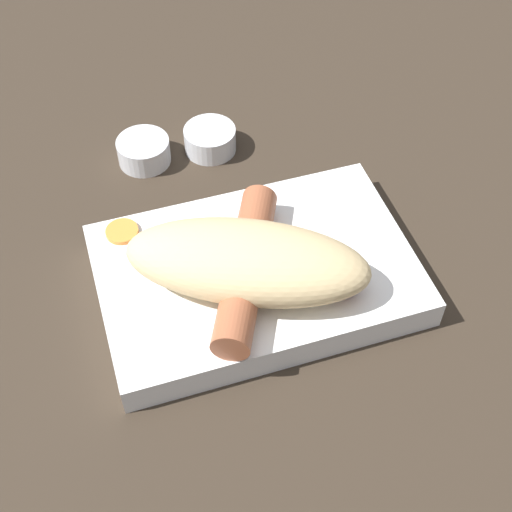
# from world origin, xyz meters

# --- Properties ---
(ground_plane) EXTENTS (3.00, 3.00, 0.00)m
(ground_plane) POSITION_xyz_m (0.00, 0.00, 0.00)
(ground_plane) COLOR #33281E
(food_tray) EXTENTS (0.26, 0.17, 0.03)m
(food_tray) POSITION_xyz_m (0.00, 0.00, 0.01)
(food_tray) COLOR white
(food_tray) RESTS_ON ground_plane
(bread_roll) EXTENTS (0.21, 0.16, 0.05)m
(bread_roll) POSITION_xyz_m (0.01, 0.02, 0.05)
(bread_roll) COLOR #DBBC84
(bread_roll) RESTS_ON food_tray
(sausage) EXTENTS (0.17, 0.16, 0.03)m
(sausage) POSITION_xyz_m (0.01, 0.01, 0.04)
(sausage) COLOR #9E5638
(sausage) RESTS_ON food_tray
(pickled_veggies) EXTENTS (0.07, 0.05, 0.00)m
(pickled_veggies) POSITION_xyz_m (0.09, -0.06, 0.03)
(pickled_veggies) COLOR orange
(pickled_veggies) RESTS_ON food_tray
(condiment_cup_near) EXTENTS (0.05, 0.05, 0.03)m
(condiment_cup_near) POSITION_xyz_m (-0.01, -0.18, 0.01)
(condiment_cup_near) COLOR silver
(condiment_cup_near) RESTS_ON ground_plane
(condiment_cup_far) EXTENTS (0.05, 0.05, 0.03)m
(condiment_cup_far) POSITION_xyz_m (0.06, -0.18, 0.01)
(condiment_cup_far) COLOR silver
(condiment_cup_far) RESTS_ON ground_plane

